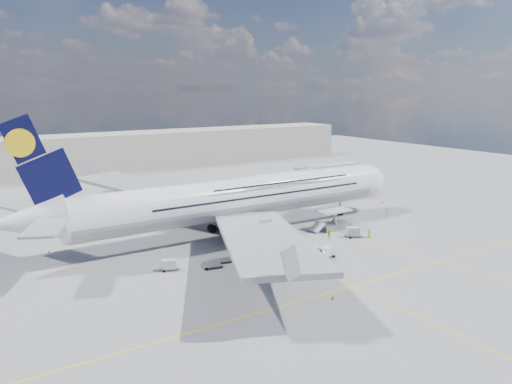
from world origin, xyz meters
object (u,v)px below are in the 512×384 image
crew_nose (387,212)px  crew_loader (329,235)px  dolly_row_c (223,260)px  dolly_nose_far (353,232)px  service_van (317,252)px  cone_tail (49,251)px  dolly_row_b (212,266)px  baggage_tug (317,257)px  crew_tug (296,269)px  cone_wing_left_inner (180,221)px  cone_wing_right_outer (333,297)px  catering_truck_outer (117,199)px  catering_truck_inner (138,220)px  jet_bridge (324,174)px  cone_nose (382,202)px  crew_van (369,233)px  dolly_back (169,265)px  dolly_nose_near (326,252)px  cone_wing_right_inner (247,270)px  airliner (240,197)px  crew_wing (247,247)px  cone_wing_left_outer (134,216)px  cargo_loader (333,222)px

crew_nose → crew_loader: crew_loader is taller
dolly_row_c → dolly_nose_far: (26.27, -1.17, 0.65)m
service_van → cone_tail: 43.71m
dolly_row_b → baggage_tug: 16.18m
dolly_row_b → crew_tug: (8.81, -9.27, 0.53)m
cone_wing_left_inner → cone_wing_right_outer: (0.56, -45.44, 0.04)m
dolly_row_c → catering_truck_outer: size_ratio=0.55×
dolly_row_c → catering_truck_inner: (-4.23, 25.45, 1.33)m
jet_bridge → cone_nose: size_ratio=29.50×
catering_truck_inner → crew_van: (32.90, -28.31, -0.83)m
dolly_back → cone_wing_left_inner: 27.51m
dolly_nose_near → cone_tail: dolly_nose_near is taller
catering_truck_outer → cone_nose: 61.50m
crew_loader → crew_van: (6.91, -2.92, -0.01)m
dolly_row_c → catering_truck_inner: size_ratio=0.50×
dolly_nose_near → crew_tug: dolly_nose_near is taller
dolly_back → dolly_nose_near: dolly_nose_near is taller
dolly_row_b → crew_loader: size_ratio=1.90×
dolly_back → dolly_row_b: bearing=-6.5°
dolly_row_b → crew_van: (31.20, -1.65, 0.50)m
dolly_row_b → catering_truck_inner: (-1.70, 26.67, 1.33)m
jet_bridge → crew_nose: size_ratio=11.28×
dolly_nose_far → cone_wing_right_inner: size_ratio=6.53×
cone_wing_right_outer → cone_wing_right_inner: bearing=104.7°
dolly_row_c → dolly_nose_far: 26.30m
catering_truck_inner → crew_van: 43.42m
crew_van → cone_wing_right_outer: bearing=89.3°
cone_wing_right_outer → baggage_tug: bearing=58.8°
dolly_nose_far → crew_loader: (-4.50, 1.23, -0.14)m
dolly_nose_far → cone_nose: bearing=63.0°
dolly_row_b → cone_wing_right_outer: bearing=-59.2°
dolly_row_c → catering_truck_outer: 46.06m
crew_nose → jet_bridge: bearing=53.7°
airliner → crew_wing: size_ratio=40.92×
cone_wing_left_outer → cone_tail: 24.58m
dolly_back → service_van: bearing=-0.1°
crew_loader → dolly_nose_near: bearing=-72.8°
dolly_nose_far → crew_loader: bearing=-165.3°
dolly_nose_far → cone_wing_left_inner: size_ratio=6.59×
cone_nose → service_van: bearing=-150.9°
dolly_row_b → service_van: bearing=-5.8°
airliner → crew_tug: bearing=-100.5°
airliner → catering_truck_outer: (-12.28, 33.97, -5.25)m
airliner → cone_wing_left_outer: size_ratio=130.01×
baggage_tug → service_van: bearing=55.8°
cargo_loader → cone_tail: size_ratio=17.65×
dolly_row_b → cone_wing_left_outer: bearing=97.9°
jet_bridge → dolly_row_c: (-39.98, -22.98, -6.51)m
cone_wing_left_inner → catering_truck_inner: bearing=-178.8°
dolly_row_b → cone_wing_left_inner: size_ratio=6.44×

